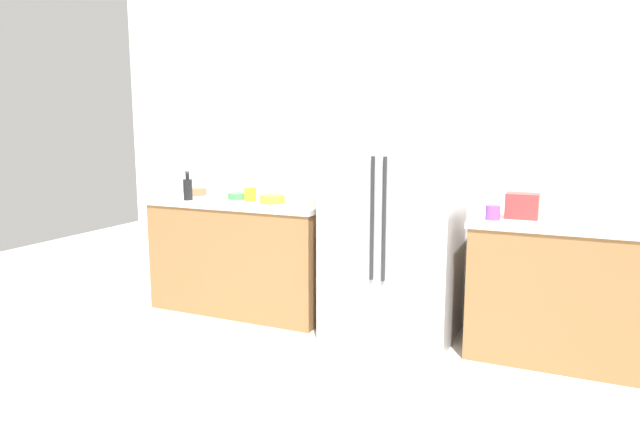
{
  "coord_description": "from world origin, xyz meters",
  "views": [
    {
      "loc": [
        1.34,
        -2.36,
        1.5
      ],
      "look_at": [
        0.1,
        0.43,
        1.02
      ],
      "focal_mm": 31.27,
      "sensor_mm": 36.0,
      "label": 1
    }
  ],
  "objects_px": {
    "rice_cooker": "(591,201)",
    "bowl_b": "(272,199)",
    "cup_b": "(250,194)",
    "bowl_c": "(196,192)",
    "toaster": "(522,206)",
    "bottle_a": "(188,189)",
    "bowl_a": "(238,196)",
    "refrigerator": "(394,211)",
    "cup_d": "(493,213)"
  },
  "relations": [
    {
      "from": "toaster",
      "to": "bowl_b",
      "type": "relative_size",
      "value": 1.04
    },
    {
      "from": "toaster",
      "to": "cup_b",
      "type": "relative_size",
      "value": 1.9
    },
    {
      "from": "bowl_c",
      "to": "refrigerator",
      "type": "bearing_deg",
      "value": -4.94
    },
    {
      "from": "toaster",
      "to": "cup_d",
      "type": "relative_size",
      "value": 2.24
    },
    {
      "from": "rice_cooker",
      "to": "cup_d",
      "type": "bearing_deg",
      "value": -167.75
    },
    {
      "from": "toaster",
      "to": "rice_cooker",
      "type": "relative_size",
      "value": 0.7
    },
    {
      "from": "cup_d",
      "to": "bowl_c",
      "type": "bearing_deg",
      "value": 174.22
    },
    {
      "from": "bowl_a",
      "to": "cup_b",
      "type": "bearing_deg",
      "value": -24.84
    },
    {
      "from": "refrigerator",
      "to": "bowl_a",
      "type": "distance_m",
      "value": 1.35
    },
    {
      "from": "rice_cooker",
      "to": "cup_d",
      "type": "xyz_separation_m",
      "value": [
        -0.56,
        -0.12,
        -0.09
      ]
    },
    {
      "from": "bottle_a",
      "to": "bowl_c",
      "type": "height_order",
      "value": "bottle_a"
    },
    {
      "from": "rice_cooker",
      "to": "bowl_c",
      "type": "relative_size",
      "value": 1.68
    },
    {
      "from": "rice_cooker",
      "to": "bowl_b",
      "type": "height_order",
      "value": "rice_cooker"
    },
    {
      "from": "bottle_a",
      "to": "cup_b",
      "type": "distance_m",
      "value": 0.51
    },
    {
      "from": "rice_cooker",
      "to": "bottle_a",
      "type": "xyz_separation_m",
      "value": [
        -2.91,
        -0.15,
        -0.04
      ]
    },
    {
      "from": "toaster",
      "to": "bowl_a",
      "type": "bearing_deg",
      "value": 178.49
    },
    {
      "from": "rice_cooker",
      "to": "bowl_b",
      "type": "distance_m",
      "value": 2.21
    },
    {
      "from": "cup_b",
      "to": "cup_d",
      "type": "relative_size",
      "value": 1.18
    },
    {
      "from": "rice_cooker",
      "to": "bowl_a",
      "type": "bearing_deg",
      "value": 178.31
    },
    {
      "from": "toaster",
      "to": "bowl_b",
      "type": "bearing_deg",
      "value": -178.71
    },
    {
      "from": "cup_b",
      "to": "bowl_c",
      "type": "bearing_deg",
      "value": 168.41
    },
    {
      "from": "cup_d",
      "to": "bowl_c",
      "type": "distance_m",
      "value": 2.49
    },
    {
      "from": "rice_cooker",
      "to": "bowl_a",
      "type": "relative_size",
      "value": 1.69
    },
    {
      "from": "refrigerator",
      "to": "bottle_a",
      "type": "relative_size",
      "value": 7.78
    },
    {
      "from": "toaster",
      "to": "cup_d",
      "type": "distance_m",
      "value": 0.22
    },
    {
      "from": "rice_cooker",
      "to": "cup_b",
      "type": "relative_size",
      "value": 2.72
    },
    {
      "from": "rice_cooker",
      "to": "bowl_b",
      "type": "relative_size",
      "value": 1.48
    },
    {
      "from": "toaster",
      "to": "rice_cooker",
      "type": "height_order",
      "value": "rice_cooker"
    },
    {
      "from": "refrigerator",
      "to": "bowl_a",
      "type": "bearing_deg",
      "value": 175.63
    },
    {
      "from": "cup_b",
      "to": "bowl_a",
      "type": "relative_size",
      "value": 0.62
    },
    {
      "from": "refrigerator",
      "to": "bottle_a",
      "type": "xyz_separation_m",
      "value": [
        -1.67,
        -0.12,
        0.1
      ]
    },
    {
      "from": "rice_cooker",
      "to": "toaster",
      "type": "bearing_deg",
      "value": 177.28
    },
    {
      "from": "bowl_b",
      "to": "bowl_c",
      "type": "distance_m",
      "value": 0.84
    },
    {
      "from": "bottle_a",
      "to": "rice_cooker",
      "type": "bearing_deg",
      "value": 2.95
    },
    {
      "from": "refrigerator",
      "to": "toaster",
      "type": "height_order",
      "value": "refrigerator"
    },
    {
      "from": "rice_cooker",
      "to": "bottle_a",
      "type": "height_order",
      "value": "rice_cooker"
    },
    {
      "from": "rice_cooker",
      "to": "bowl_c",
      "type": "xyz_separation_m",
      "value": [
        -3.03,
        0.13,
        -0.11
      ]
    },
    {
      "from": "rice_cooker",
      "to": "cup_d",
      "type": "relative_size",
      "value": 3.21
    },
    {
      "from": "bowl_b",
      "to": "bowl_c",
      "type": "xyz_separation_m",
      "value": [
        -0.82,
        0.15,
        0.0
      ]
    },
    {
      "from": "bottle_a",
      "to": "cup_b",
      "type": "xyz_separation_m",
      "value": [
        0.49,
        0.15,
        -0.04
      ]
    },
    {
      "from": "bottle_a",
      "to": "bowl_c",
      "type": "xyz_separation_m",
      "value": [
        -0.13,
        0.28,
        -0.06
      ]
    },
    {
      "from": "bowl_c",
      "to": "bowl_b",
      "type": "bearing_deg",
      "value": -10.36
    },
    {
      "from": "bottle_a",
      "to": "toaster",
      "type": "bearing_deg",
      "value": 3.84
    },
    {
      "from": "refrigerator",
      "to": "toaster",
      "type": "bearing_deg",
      "value": 3.06
    },
    {
      "from": "bowl_b",
      "to": "bowl_c",
      "type": "height_order",
      "value": "same"
    },
    {
      "from": "cup_d",
      "to": "bowl_a",
      "type": "height_order",
      "value": "cup_d"
    },
    {
      "from": "bottle_a",
      "to": "bowl_c",
      "type": "relative_size",
      "value": 1.34
    },
    {
      "from": "cup_b",
      "to": "bowl_c",
      "type": "relative_size",
      "value": 0.62
    },
    {
      "from": "refrigerator",
      "to": "rice_cooker",
      "type": "xyz_separation_m",
      "value": [
        1.24,
        0.03,
        0.14
      ]
    },
    {
      "from": "cup_b",
      "to": "toaster",
      "type": "bearing_deg",
      "value": 0.44
    }
  ]
}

